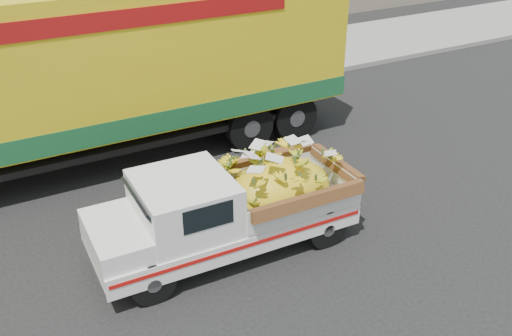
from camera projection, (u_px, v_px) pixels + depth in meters
ground at (129, 264)px, 9.42m from camera, size 100.00×100.00×0.00m
curb at (51, 124)px, 14.21m from camera, size 60.00×0.25×0.15m
sidewalk at (35, 97)px, 15.83m from camera, size 60.00×4.00×0.14m
pickup_truck at (243, 203)px, 9.51m from camera, size 4.44×1.71×1.54m
semi_trailer at (73, 72)px, 11.48m from camera, size 12.00×2.56×3.80m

